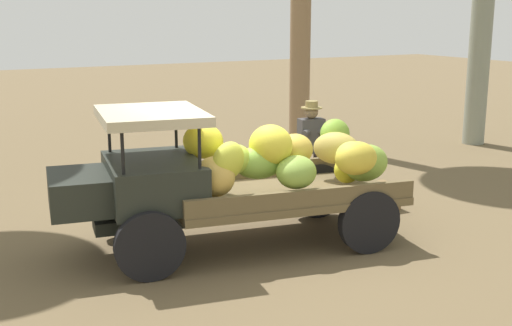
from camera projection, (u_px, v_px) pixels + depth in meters
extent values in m
plane|color=brown|center=(251.00, 240.00, 8.92)|extent=(60.00, 60.00, 0.00)
cube|color=#232821|center=(249.00, 211.00, 8.69)|extent=(4.02, 1.11, 0.16)
cylinder|color=black|center=(150.00, 246.00, 7.51)|extent=(0.83, 0.28, 0.82)
cylinder|color=black|center=(130.00, 208.00, 8.99)|extent=(0.83, 0.28, 0.82)
cylinder|color=black|center=(369.00, 222.00, 8.39)|extent=(0.83, 0.28, 0.82)
cylinder|color=black|center=(318.00, 190.00, 9.87)|extent=(0.83, 0.28, 0.82)
cube|color=brown|center=(281.00, 195.00, 8.79)|extent=(3.25, 2.20, 0.10)
cube|color=brown|center=(304.00, 199.00, 8.02)|extent=(2.97, 0.59, 0.22)
cube|color=brown|center=(261.00, 170.00, 9.50)|extent=(2.97, 0.59, 0.22)
cube|color=#232821|center=(153.00, 181.00, 8.19)|extent=(1.34, 1.68, 0.55)
cube|color=#232821|center=(79.00, 192.00, 7.92)|extent=(0.87, 1.17, 0.44)
cylinder|color=black|center=(123.00, 150.00, 7.33)|extent=(0.04, 0.04, 0.55)
cylinder|color=black|center=(109.00, 131.00, 8.52)|extent=(0.04, 0.04, 0.55)
cylinder|color=black|center=(199.00, 145.00, 7.61)|extent=(0.04, 0.04, 0.55)
cylinder|color=black|center=(176.00, 127.00, 8.80)|extent=(0.04, 0.04, 0.55)
cube|color=#C1B493|center=(151.00, 115.00, 8.00)|extent=(1.46, 1.70, 0.12)
ellipsoid|color=#ADBD43|center=(353.00, 157.00, 8.48)|extent=(0.71, 0.70, 0.53)
ellipsoid|color=#88AB40|center=(296.00, 172.00, 8.20)|extent=(0.78, 0.76, 0.50)
ellipsoid|color=#7FAD35|center=(335.00, 134.00, 9.53)|extent=(0.52, 0.48, 0.50)
ellipsoid|color=gold|center=(356.00, 158.00, 8.42)|extent=(0.61, 0.52, 0.46)
ellipsoid|color=#CFD33C|center=(228.00, 161.00, 7.93)|extent=(0.62, 0.58, 0.53)
ellipsoid|color=#B1D141|center=(233.00, 159.00, 8.15)|extent=(0.66, 0.62, 0.38)
ellipsoid|color=#8CBA42|center=(259.00, 162.00, 8.28)|extent=(0.70, 0.48, 0.43)
ellipsoid|color=#90B540|center=(365.00, 163.00, 8.81)|extent=(0.68, 0.47, 0.52)
ellipsoid|color=gold|center=(215.00, 177.00, 7.92)|extent=(0.67, 0.66, 0.50)
ellipsoid|color=yellow|center=(203.00, 141.00, 8.55)|extent=(0.75, 0.75, 0.53)
ellipsoid|color=gold|center=(295.00, 150.00, 8.61)|extent=(0.62, 0.61, 0.43)
ellipsoid|color=yellow|center=(271.00, 145.00, 8.26)|extent=(0.83, 0.82, 0.64)
ellipsoid|color=yellow|center=(348.00, 168.00, 8.93)|extent=(0.65, 0.56, 0.41)
ellipsoid|color=gold|center=(336.00, 148.00, 9.27)|extent=(0.76, 0.78, 0.52)
cylinder|color=#463C42|center=(318.00, 176.00, 10.83)|extent=(0.15, 0.15, 0.79)
cylinder|color=#463C42|center=(303.00, 177.00, 10.75)|extent=(0.15, 0.15, 0.79)
cube|color=#454343|center=(311.00, 136.00, 10.64)|extent=(0.44, 0.31, 0.56)
cylinder|color=#454343|center=(319.00, 131.00, 10.56)|extent=(0.28, 0.40, 0.10)
cylinder|color=#454343|center=(308.00, 132.00, 10.50)|extent=(0.37, 0.34, 0.10)
sphere|color=#886E50|center=(311.00, 112.00, 10.55)|extent=(0.22, 0.22, 0.22)
cylinder|color=olive|center=(312.00, 108.00, 10.54)|extent=(0.34, 0.34, 0.02)
cylinder|color=olive|center=(312.00, 104.00, 10.52)|extent=(0.20, 0.20, 0.10)
cube|color=brown|center=(380.00, 196.00, 10.38)|extent=(0.50, 0.54, 0.38)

